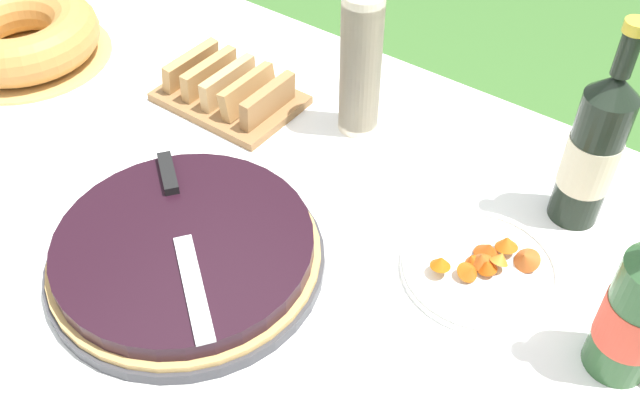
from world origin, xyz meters
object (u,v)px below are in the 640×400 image
at_px(serving_knife, 179,222).
at_px(berry_tart, 185,252).
at_px(snack_plate_near, 481,266).
at_px(cup_stack, 361,65).
at_px(cider_bottle_green, 640,310).
at_px(bread_board, 229,91).
at_px(bundt_cake, 22,36).
at_px(juice_bottle_red, 593,151).

bearing_deg(serving_knife, berry_tart, -0.00).
xyz_separation_m(serving_knife, snack_plate_near, (0.38, 0.23, -0.05)).
xyz_separation_m(cup_stack, snack_plate_near, (0.34, -0.18, -0.12)).
xyz_separation_m(cup_stack, cider_bottle_green, (0.56, -0.22, -0.02)).
relative_size(berry_tart, serving_knife, 1.31).
height_order(cider_bottle_green, bread_board, cider_bottle_green).
height_order(serving_knife, bread_board, bread_board).
bearing_deg(bundt_cake, juice_bottle_red, 11.94).
bearing_deg(cup_stack, snack_plate_near, -27.64).
relative_size(cider_bottle_green, juice_bottle_red, 0.89).
bearing_deg(juice_bottle_red, bundt_cake, -168.06).
xyz_separation_m(berry_tart, cup_stack, (0.02, 0.43, 0.10)).
bearing_deg(cider_bottle_green, berry_tart, -159.68).
bearing_deg(cider_bottle_green, juice_bottle_red, 123.29).
distance_m(berry_tart, bundt_cake, 0.70).
distance_m(cider_bottle_green, snack_plate_near, 0.24).
height_order(cup_stack, bread_board, cup_stack).
relative_size(berry_tart, bread_board, 1.58).
distance_m(cup_stack, juice_bottle_red, 0.40).
height_order(bundt_cake, snack_plate_near, bundt_cake).
distance_m(cider_bottle_green, juice_bottle_red, 0.28).
distance_m(bundt_cake, juice_bottle_red, 1.11).
bearing_deg(snack_plate_near, bread_board, 170.51).
height_order(cup_stack, juice_bottle_red, juice_bottle_red).
relative_size(serving_knife, snack_plate_near, 1.34).
xyz_separation_m(juice_bottle_red, snack_plate_near, (-0.06, -0.20, -0.12)).
height_order(berry_tart, snack_plate_near, berry_tart).
relative_size(berry_tart, cider_bottle_green, 1.33).
height_order(berry_tart, juice_bottle_red, juice_bottle_red).
bearing_deg(bread_board, cider_bottle_green, -9.54).
distance_m(berry_tart, bread_board, 0.41).
relative_size(bundt_cake, cider_bottle_green, 1.10).
distance_m(juice_bottle_red, snack_plate_near, 0.24).
relative_size(bundt_cake, juice_bottle_red, 0.98).
bearing_deg(serving_knife, bread_board, 157.87).
bearing_deg(serving_knife, snack_plate_near, 67.89).
height_order(berry_tart, serving_knife, serving_knife).
height_order(cider_bottle_green, snack_plate_near, cider_bottle_green).
bearing_deg(bread_board, snack_plate_near, -9.49).
distance_m(cup_stack, cider_bottle_green, 0.60).
xyz_separation_m(serving_knife, bundt_cake, (-0.64, 0.20, -0.01)).
bearing_deg(cider_bottle_green, bundt_cake, 179.88).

